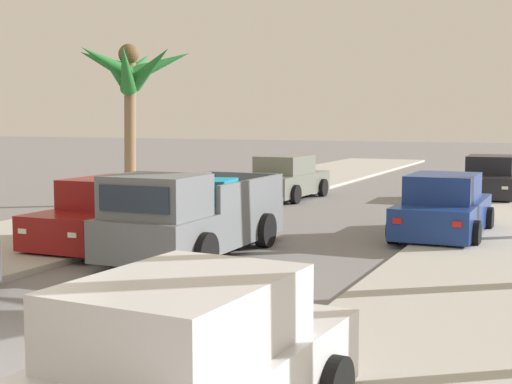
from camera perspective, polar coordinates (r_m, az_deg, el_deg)
The scene contains 10 objects.
sidewalk_left at distance 21.47m, azimuth -9.11°, elevation -1.79°, with size 4.96×60.00×0.12m, color #B2AFA8.
curb_left at distance 20.90m, azimuth -6.62°, elevation -1.99°, with size 0.16×60.00×0.10m, color silver.
curb_right at distance 18.18m, azimuth 17.51°, elevation -3.40°, with size 0.16×60.00×0.10m, color silver.
pickup_truck at distance 15.23m, azimuth -5.03°, elevation -2.06°, with size 2.24×5.22×1.80m.
car_left_near at distance 18.09m, azimuth 14.37°, elevation -1.23°, with size 2.03×4.26×1.54m.
car_left_mid at distance 27.12m, azimuth 17.73°, elevation 0.98°, with size 2.15×4.31×1.54m.
car_right_mid at distance 6.41m, azimuth -6.05°, elevation -13.98°, with size 2.21×4.34×1.54m.
car_left_far at distance 16.69m, azimuth -11.25°, elevation -1.74°, with size 2.04×4.27×1.54m.
car_right_far at distance 25.95m, azimuth 2.31°, elevation 1.04°, with size 2.14×4.31×1.54m.
palm_tree_right_back at distance 24.44m, azimuth -9.85°, elevation 9.11°, with size 3.70×3.73×5.28m.
Camera 1 is at (6.19, -5.86, 2.88)m, focal length 51.42 mm.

